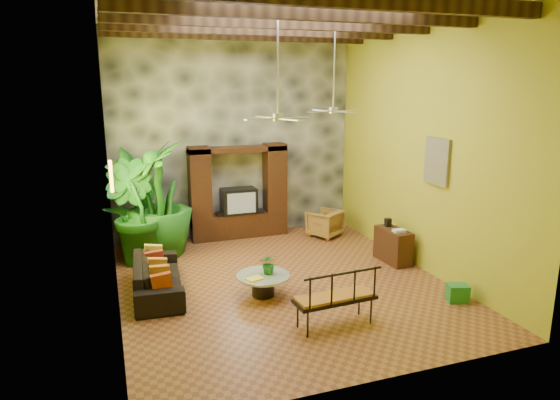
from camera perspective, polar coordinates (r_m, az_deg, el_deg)
name	(u,v)px	position (r m, az deg, el deg)	size (l,w,h in m)	color
ground	(281,282)	(9.80, 0.12, -9.36)	(7.00, 7.00, 0.00)	brown
ceiling	(281,9)	(9.12, 0.14, 21.01)	(6.00, 7.00, 0.02)	silver
back_wall	(234,135)	(12.46, -5.33, 7.39)	(6.00, 0.02, 5.00)	#ACAC27
left_wall	(108,163)	(8.61, -19.07, 4.03)	(0.02, 7.00, 5.00)	#ACAC27
right_wall	(421,147)	(10.52, 15.80, 5.84)	(0.02, 7.00, 5.00)	#ACAC27
stone_accent_wall	(234,135)	(12.40, -5.26, 7.36)	(5.98, 0.10, 4.98)	#323539
ceiling_beams	(281,22)	(9.09, 0.14, 19.63)	(5.95, 5.36, 0.22)	#311F0F
entertainment_center	(239,199)	(12.37, -4.76, 0.14)	(2.40, 0.55, 2.30)	black
ceiling_fan_front	(278,105)	(8.61, -0.23, 10.80)	(1.28, 1.28, 1.86)	#B0B0B5
ceiling_fan_back	(333,100)	(10.77, 6.13, 11.24)	(1.28, 1.28, 1.86)	#B0B0B5
wall_art_mask	(111,176)	(9.66, -18.75, 2.60)	(0.06, 0.32, 0.55)	orange
wall_art_painting	(437,161)	(10.04, 17.50, 4.23)	(0.06, 0.70, 0.90)	#255588
sofa	(158,277)	(9.50, -13.82, -8.51)	(2.14, 0.84, 0.62)	black
wicker_armchair	(325,223)	(12.55, 5.12, -2.66)	(0.71, 0.73, 0.67)	#9C6B38
tall_plant_a	(135,202)	(11.56, -16.23, -0.17)	(1.25, 0.85, 2.38)	#1B6A1D
tall_plant_b	(133,212)	(10.98, -16.45, -1.33)	(1.22, 0.98, 2.21)	#1A621D
tall_plant_c	(159,199)	(11.29, -13.71, 0.14)	(1.43, 1.43, 2.56)	#1B5D18
coffee_table	(263,282)	(9.14, -1.95, -9.37)	(0.97, 0.97, 0.40)	black
centerpiece_plant	(269,264)	(9.08, -1.25, -7.27)	(0.34, 0.30, 0.38)	#1B6722
yellow_tray	(255,279)	(8.88, -2.92, -8.99)	(0.28, 0.20, 0.03)	yellow
iron_bench	(337,295)	(7.95, 6.57, -10.76)	(1.35, 0.57, 0.57)	black
side_console	(393,246)	(11.01, 12.79, -5.11)	(0.41, 0.90, 0.72)	#3E2113
green_bin	(458,293)	(9.48, 19.64, -9.99)	(0.35, 0.27, 0.31)	#1E7320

